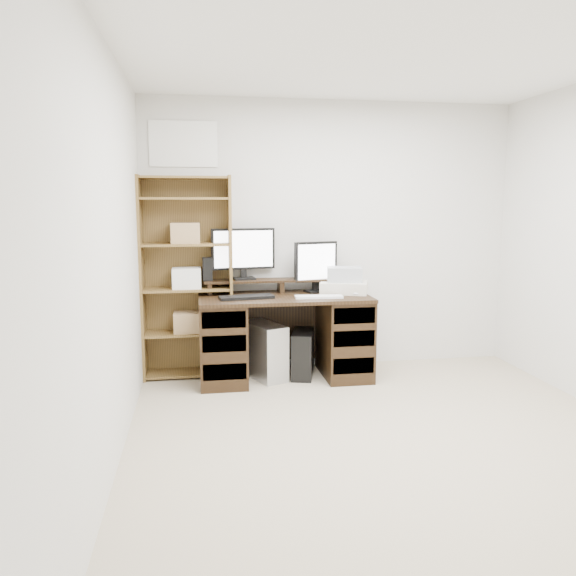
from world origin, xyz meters
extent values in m
cube|color=tan|center=(0.00, 0.00, -0.01)|extent=(3.50, 4.00, 0.02)
cube|color=white|center=(0.00, 0.00, 2.51)|extent=(3.50, 4.00, 0.02)
cube|color=silver|center=(0.00, 2.01, 1.25)|extent=(3.50, 0.02, 2.50)
cube|color=silver|center=(-1.76, 0.00, 1.25)|extent=(0.02, 4.00, 2.50)
cube|color=white|center=(-1.35, 1.99, 2.08)|extent=(0.60, 0.01, 0.40)
cube|color=black|center=(-0.50, 1.63, 0.73)|extent=(1.50, 0.70, 0.03)
cube|color=black|center=(-1.05, 1.63, 0.36)|extent=(0.40, 0.66, 0.72)
cube|color=black|center=(0.05, 1.63, 0.36)|extent=(0.40, 0.66, 0.72)
cube|color=black|center=(-0.50, 1.96, 0.40)|extent=(1.48, 0.02, 0.65)
cube|color=black|center=(-1.05, 1.30, 0.18)|extent=(0.36, 0.01, 0.14)
cube|color=black|center=(-1.05, 1.30, 0.42)|extent=(0.36, 0.01, 0.14)
cube|color=black|center=(-1.05, 1.30, 0.62)|extent=(0.36, 0.01, 0.14)
cube|color=black|center=(0.05, 1.30, 0.18)|extent=(0.36, 0.01, 0.14)
cube|color=black|center=(0.05, 1.30, 0.42)|extent=(0.36, 0.01, 0.14)
cube|color=black|center=(0.05, 1.30, 0.62)|extent=(0.36, 0.01, 0.14)
cube|color=black|center=(-1.15, 1.85, 0.80)|extent=(0.04, 0.20, 0.10)
cube|color=black|center=(-0.50, 1.85, 0.80)|extent=(0.04, 0.20, 0.10)
cube|color=black|center=(0.15, 1.85, 0.80)|extent=(0.04, 0.20, 0.10)
cube|color=black|center=(-0.50, 1.85, 0.86)|extent=(1.40, 0.22, 0.02)
cube|color=black|center=(-0.83, 1.88, 0.88)|extent=(0.21, 0.18, 0.02)
cube|color=black|center=(-0.84, 1.90, 0.94)|extent=(0.06, 0.04, 0.11)
cube|color=black|center=(-0.84, 1.90, 1.15)|extent=(0.58, 0.13, 0.37)
cube|color=white|center=(-0.83, 1.88, 1.15)|extent=(0.54, 0.09, 0.33)
cube|color=black|center=(-0.17, 1.79, 0.76)|extent=(0.23, 0.20, 0.02)
cube|color=black|center=(-0.18, 1.81, 0.82)|extent=(0.06, 0.05, 0.11)
cube|color=black|center=(-0.18, 1.81, 1.03)|extent=(0.42, 0.15, 0.37)
cube|color=white|center=(-0.17, 1.79, 1.03)|extent=(0.36, 0.10, 0.32)
cube|color=black|center=(-1.17, 1.85, 0.98)|extent=(0.09, 0.09, 0.21)
cube|color=black|center=(-0.84, 1.54, 0.76)|extent=(0.48, 0.22, 0.03)
cube|color=white|center=(-0.22, 1.48, 0.76)|extent=(0.42, 0.15, 0.02)
ellipsoid|color=silver|center=(0.14, 1.54, 0.77)|extent=(0.10, 0.07, 0.04)
cube|color=beige|center=(0.06, 1.70, 0.80)|extent=(0.50, 0.43, 0.10)
cube|color=#A0A5AB|center=(0.06, 1.70, 0.92)|extent=(0.35, 0.28, 0.13)
cube|color=#AFB2B6|center=(-0.68, 1.67, 0.25)|extent=(0.40, 0.54, 0.50)
cube|color=black|center=(-0.33, 1.66, 0.21)|extent=(0.28, 0.45, 0.42)
cube|color=#19FF33|center=(-0.38, 1.46, 0.30)|extent=(0.01, 0.01, 0.01)
cube|color=brown|center=(-1.74, 1.83, 0.90)|extent=(0.02, 0.30, 1.80)
cube|color=brown|center=(-0.96, 1.83, 0.90)|extent=(0.02, 0.30, 1.80)
cube|color=brown|center=(-1.35, 1.97, 0.90)|extent=(0.80, 0.01, 1.80)
cube|color=brown|center=(-1.35, 1.83, 0.03)|extent=(0.75, 0.28, 0.02)
cube|color=brown|center=(-1.35, 1.83, 0.40)|extent=(0.75, 0.28, 0.02)
cube|color=brown|center=(-1.35, 1.83, 0.80)|extent=(0.75, 0.28, 0.02)
cube|color=brown|center=(-1.35, 1.83, 1.20)|extent=(0.75, 0.28, 0.02)
cube|color=brown|center=(-1.35, 1.83, 1.60)|extent=(0.75, 0.28, 0.02)
cube|color=brown|center=(-1.35, 1.83, 1.78)|extent=(0.75, 0.28, 0.02)
cube|color=#A07F54|center=(-1.35, 1.83, 0.50)|extent=(0.25, 0.20, 0.18)
cube|color=white|center=(-1.35, 1.83, 0.90)|extent=(0.25, 0.20, 0.18)
cube|color=#A07F54|center=(-1.35, 1.83, 1.30)|extent=(0.25, 0.20, 0.18)
camera|label=1|loc=(-1.24, -3.20, 1.57)|focal=35.00mm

